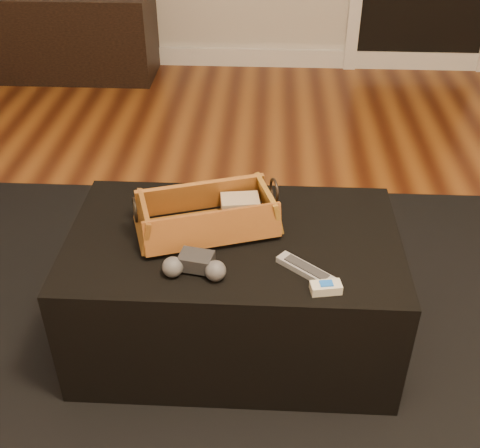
{
  "coord_description": "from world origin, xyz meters",
  "views": [
    {
      "loc": [
        0.31,
        -1.33,
        1.5
      ],
      "look_at": [
        0.23,
        0.11,
        0.49
      ],
      "focal_mm": 45.0,
      "sensor_mm": 36.0,
      "label": 1
    }
  ],
  "objects_px": {
    "tv_remote": "(201,227)",
    "game_controller": "(195,266)",
    "media_cabinet": "(49,35)",
    "ottoman": "(234,289)",
    "cream_gadget": "(326,287)",
    "silver_remote": "(306,270)",
    "wicker_basket": "(207,217)"
  },
  "relations": [
    {
      "from": "tv_remote",
      "to": "cream_gadget",
      "type": "height_order",
      "value": "tv_remote"
    },
    {
      "from": "ottoman",
      "to": "cream_gadget",
      "type": "distance_m",
      "value": 0.42
    },
    {
      "from": "ottoman",
      "to": "wicker_basket",
      "type": "bearing_deg",
      "value": 160.98
    },
    {
      "from": "wicker_basket",
      "to": "cream_gadget",
      "type": "distance_m",
      "value": 0.43
    },
    {
      "from": "silver_remote",
      "to": "cream_gadget",
      "type": "xyz_separation_m",
      "value": [
        0.05,
        -0.08,
        0.0
      ]
    },
    {
      "from": "tv_remote",
      "to": "game_controller",
      "type": "bearing_deg",
      "value": -113.3
    },
    {
      "from": "wicker_basket",
      "to": "game_controller",
      "type": "xyz_separation_m",
      "value": [
        -0.01,
        -0.21,
        -0.02
      ]
    },
    {
      "from": "tv_remote",
      "to": "ottoman",
      "type": "bearing_deg",
      "value": -27.71
    },
    {
      "from": "ottoman",
      "to": "tv_remote",
      "type": "xyz_separation_m",
      "value": [
        -0.1,
        0.01,
        0.24
      ]
    },
    {
      "from": "tv_remote",
      "to": "game_controller",
      "type": "xyz_separation_m",
      "value": [
        0.0,
        -0.19,
        0.0
      ]
    },
    {
      "from": "game_controller",
      "to": "cream_gadget",
      "type": "distance_m",
      "value": 0.36
    },
    {
      "from": "media_cabinet",
      "to": "game_controller",
      "type": "height_order",
      "value": "media_cabinet"
    },
    {
      "from": "ottoman",
      "to": "silver_remote",
      "type": "distance_m",
      "value": 0.34
    },
    {
      "from": "tv_remote",
      "to": "cream_gadget",
      "type": "xyz_separation_m",
      "value": [
        0.36,
        -0.24,
        -0.01
      ]
    },
    {
      "from": "silver_remote",
      "to": "game_controller",
      "type": "bearing_deg",
      "value": -176.04
    },
    {
      "from": "wicker_basket",
      "to": "game_controller",
      "type": "distance_m",
      "value": 0.21
    },
    {
      "from": "game_controller",
      "to": "wicker_basket",
      "type": "bearing_deg",
      "value": 86.3
    },
    {
      "from": "media_cabinet",
      "to": "cream_gadget",
      "type": "height_order",
      "value": "media_cabinet"
    },
    {
      "from": "tv_remote",
      "to": "game_controller",
      "type": "relative_size",
      "value": 1.22
    },
    {
      "from": "ottoman",
      "to": "wicker_basket",
      "type": "relative_size",
      "value": 2.15
    },
    {
      "from": "tv_remote",
      "to": "wicker_basket",
      "type": "distance_m",
      "value": 0.04
    },
    {
      "from": "tv_remote",
      "to": "wicker_basket",
      "type": "xyz_separation_m",
      "value": [
        0.02,
        0.02,
        0.02
      ]
    },
    {
      "from": "silver_remote",
      "to": "ottoman",
      "type": "bearing_deg",
      "value": 142.85
    },
    {
      "from": "ottoman",
      "to": "wicker_basket",
      "type": "distance_m",
      "value": 0.27
    },
    {
      "from": "ottoman",
      "to": "game_controller",
      "type": "relative_size",
      "value": 5.51
    },
    {
      "from": "tv_remote",
      "to": "silver_remote",
      "type": "relative_size",
      "value": 1.31
    },
    {
      "from": "ottoman",
      "to": "cream_gadget",
      "type": "relative_size",
      "value": 11.45
    },
    {
      "from": "game_controller",
      "to": "silver_remote",
      "type": "height_order",
      "value": "game_controller"
    },
    {
      "from": "media_cabinet",
      "to": "silver_remote",
      "type": "bearing_deg",
      "value": -58.43
    },
    {
      "from": "media_cabinet",
      "to": "wicker_basket",
      "type": "height_order",
      "value": "wicker_basket"
    },
    {
      "from": "tv_remote",
      "to": "game_controller",
      "type": "distance_m",
      "value": 0.19
    },
    {
      "from": "wicker_basket",
      "to": "cream_gadget",
      "type": "bearing_deg",
      "value": -37.67
    }
  ]
}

